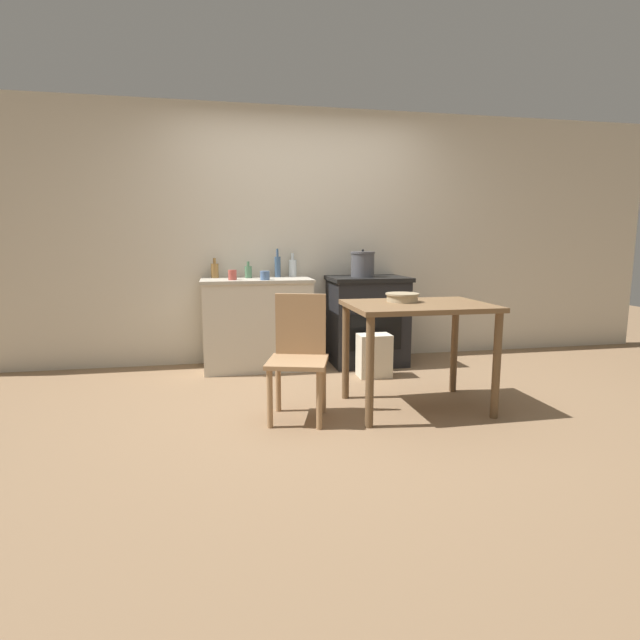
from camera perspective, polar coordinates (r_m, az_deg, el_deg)
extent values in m
plane|color=#896B4C|center=(3.84, 1.66, -9.72)|extent=(14.00, 14.00, 0.00)
cube|color=beige|center=(5.20, -2.27, 9.45)|extent=(8.00, 0.07, 2.55)
cube|color=beige|center=(4.90, -7.18, -0.59)|extent=(1.02, 0.56, 0.85)
cube|color=#B6AD9C|center=(4.85, -7.28, 4.54)|extent=(1.05, 0.59, 0.03)
cube|color=black|center=(5.08, 5.37, -0.24)|extent=(0.73, 0.59, 0.84)
cube|color=black|center=(5.03, 5.44, 4.73)|extent=(0.77, 0.63, 0.04)
cube|color=black|center=(4.80, 6.40, -1.40)|extent=(0.51, 0.01, 0.35)
cube|color=brown|center=(3.70, 11.17, 1.61)|extent=(1.01, 0.74, 0.03)
cylinder|color=brown|center=(3.32, 5.71, -6.01)|extent=(0.06, 0.06, 0.75)
cylinder|color=brown|center=(3.69, 19.53, -4.97)|extent=(0.06, 0.06, 0.75)
cylinder|color=brown|center=(3.92, 2.96, -3.65)|extent=(0.06, 0.06, 0.75)
cylinder|color=brown|center=(4.24, 15.10, -2.99)|extent=(0.06, 0.06, 0.75)
cube|color=#A87F56|center=(3.44, -2.59, -4.81)|extent=(0.50, 0.50, 0.03)
cube|color=#A87F56|center=(3.57, -2.23, -0.47)|extent=(0.35, 0.13, 0.44)
cylinder|color=#A87F56|center=(3.36, -5.76, -8.95)|extent=(0.04, 0.04, 0.40)
cylinder|color=#A87F56|center=(3.32, -0.08, -9.15)|extent=(0.04, 0.04, 0.40)
cylinder|color=#A87F56|center=(3.67, -4.80, -7.38)|extent=(0.04, 0.04, 0.40)
cylinder|color=#A87F56|center=(3.63, 0.38, -7.53)|extent=(0.04, 0.04, 0.40)
cube|color=beige|center=(4.60, 6.20, -4.06)|extent=(0.30, 0.21, 0.39)
cylinder|color=#4C4C51|center=(4.98, 4.89, 6.25)|extent=(0.23, 0.23, 0.23)
cylinder|color=#4C4C51|center=(4.98, 4.91, 7.68)|extent=(0.24, 0.24, 0.02)
sphere|color=black|center=(4.98, 4.92, 7.94)|extent=(0.02, 0.02, 0.02)
cylinder|color=tan|center=(3.76, 9.38, 2.55)|extent=(0.23, 0.23, 0.06)
cylinder|color=tan|center=(3.76, 9.39, 2.95)|extent=(0.25, 0.25, 0.01)
cylinder|color=#517F5B|center=(4.93, -8.19, 5.45)|extent=(0.07, 0.07, 0.12)
cylinder|color=#517F5B|center=(4.93, -8.21, 6.38)|extent=(0.03, 0.03, 0.04)
cylinder|color=olive|center=(5.00, -11.93, 5.53)|extent=(0.08, 0.08, 0.14)
cylinder|color=olive|center=(4.99, -11.97, 6.64)|extent=(0.03, 0.03, 0.05)
cylinder|color=silver|center=(5.08, -3.15, 5.94)|extent=(0.08, 0.08, 0.17)
cylinder|color=silver|center=(5.08, -3.16, 7.28)|extent=(0.03, 0.03, 0.07)
cylinder|color=#3D5675|center=(5.01, -4.87, 6.07)|extent=(0.06, 0.06, 0.20)
cylinder|color=#3D5675|center=(5.01, -4.90, 7.68)|extent=(0.02, 0.02, 0.08)
cylinder|color=#B74C42|center=(4.70, -9.98, 5.09)|extent=(0.08, 0.08, 0.09)
cylinder|color=#4C6B99|center=(4.66, -6.32, 5.08)|extent=(0.09, 0.09, 0.08)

